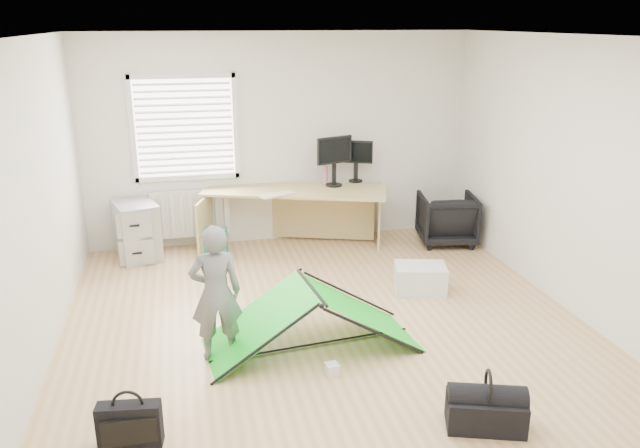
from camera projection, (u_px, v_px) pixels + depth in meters
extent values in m
plane|color=tan|center=(329.00, 331.00, 5.95)|extent=(5.50, 5.50, 0.00)
cube|color=silver|center=(280.00, 140.00, 8.07)|extent=(5.00, 0.02, 2.70)
cube|color=silver|center=(185.00, 128.00, 7.72)|extent=(1.20, 0.06, 1.20)
cube|color=silver|center=(191.00, 214.00, 8.03)|extent=(1.00, 0.12, 0.60)
cube|color=tan|center=(295.00, 219.00, 8.01)|extent=(2.42, 1.44, 0.79)
cube|color=#A1A3A6|center=(137.00, 231.00, 7.67)|extent=(0.62, 0.72, 0.71)
cube|color=black|center=(334.00, 168.00, 7.98)|extent=(0.50, 0.26, 0.47)
cube|color=black|center=(356.00, 167.00, 8.20)|extent=(0.42, 0.26, 0.40)
cube|color=beige|center=(277.00, 195.00, 7.60)|extent=(0.46, 0.32, 0.02)
cylinder|color=#D17594|center=(325.00, 175.00, 8.14)|extent=(0.08, 0.08, 0.23)
imported|color=black|center=(447.00, 219.00, 8.21)|extent=(0.83, 0.85, 0.66)
imported|color=slate|center=(216.00, 293.00, 5.32)|extent=(0.46, 0.31, 1.22)
cube|color=silver|center=(420.00, 279.00, 6.77)|extent=(0.62, 0.50, 0.30)
cube|color=#1C8963|center=(214.00, 243.00, 7.72)|extent=(0.35, 0.22, 0.38)
cube|color=black|center=(130.00, 425.00, 4.31)|extent=(0.45, 0.19, 0.33)
cube|color=silver|center=(332.00, 369.00, 5.20)|extent=(0.12, 0.12, 0.10)
cube|color=black|center=(486.00, 413.00, 4.51)|extent=(0.62, 0.45, 0.24)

